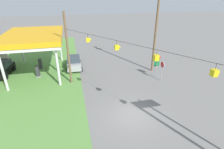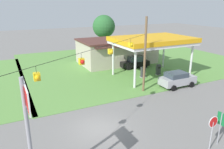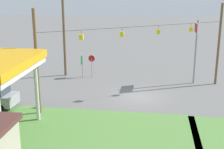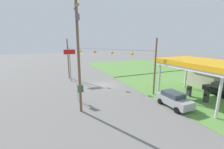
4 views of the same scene
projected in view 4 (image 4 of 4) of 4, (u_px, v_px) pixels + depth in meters
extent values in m
plane|color=slate|center=(104.00, 85.00, 27.05)|extent=(160.00, 160.00, 0.00)
cube|color=#5B8E42|center=(133.00, 66.00, 47.61)|extent=(24.00, 24.00, 0.04)
cube|color=silver|center=(201.00, 66.00, 19.30)|extent=(9.85, 6.79, 0.35)
cube|color=orange|center=(201.00, 63.00, 19.20)|extent=(10.05, 6.99, 0.55)
cylinder|color=silver|center=(159.00, 79.00, 22.59)|extent=(0.28, 0.28, 4.41)
cylinder|color=silver|center=(219.00, 98.00, 14.87)|extent=(0.28, 0.28, 4.41)
cylinder|color=silver|center=(186.00, 75.00, 24.78)|extent=(0.28, 0.28, 4.41)
cube|color=#512D28|center=(218.00, 71.00, 22.04)|extent=(10.77, 0.70, 0.20)
cube|color=gray|center=(188.00, 96.00, 21.43)|extent=(0.71, 0.56, 0.12)
cube|color=#333338|center=(189.00, 91.00, 21.26)|extent=(0.55, 0.40, 1.39)
cube|color=black|center=(188.00, 89.00, 21.12)|extent=(0.39, 0.03, 0.24)
cube|color=gray|center=(205.00, 102.00, 19.17)|extent=(0.71, 0.56, 0.12)
cube|color=#333338|center=(206.00, 97.00, 19.00)|extent=(0.55, 0.40, 1.39)
cube|color=black|center=(205.00, 95.00, 18.85)|extent=(0.39, 0.03, 0.24)
cube|color=#9E9EA3|center=(174.00, 101.00, 17.88)|extent=(4.36, 1.91, 0.89)
cube|color=#333D47|center=(173.00, 94.00, 17.96)|extent=(2.41, 1.73, 0.55)
cylinder|color=black|center=(189.00, 107.00, 17.13)|extent=(0.68, 0.23, 0.68)
cylinder|color=black|center=(177.00, 110.00, 16.41)|extent=(0.68, 0.23, 0.68)
cylinder|color=black|center=(171.00, 99.00, 19.55)|extent=(0.68, 0.23, 0.68)
cylinder|color=black|center=(160.00, 101.00, 18.83)|extent=(0.68, 0.23, 0.68)
cube|color=black|center=(220.00, 91.00, 21.76)|extent=(4.60, 2.20, 0.74)
cube|color=#333D47|center=(223.00, 86.00, 21.35)|extent=(2.58, 1.89, 0.73)
cylinder|color=black|center=(207.00, 91.00, 22.82)|extent=(0.70, 0.27, 0.68)
cylinder|color=black|center=(216.00, 89.00, 23.42)|extent=(0.70, 0.27, 0.68)
cylinder|color=#99999E|center=(78.00, 93.00, 19.58)|extent=(0.08, 0.08, 2.10)
cylinder|color=white|center=(77.00, 86.00, 19.35)|extent=(0.80, 0.03, 0.80)
cylinder|color=red|center=(77.00, 86.00, 19.35)|extent=(0.70, 0.03, 0.70)
cylinder|color=gray|center=(70.00, 65.00, 29.18)|extent=(0.18, 0.18, 6.52)
cube|color=white|center=(69.00, 52.00, 28.55)|extent=(0.06, 2.25, 1.00)
cube|color=red|center=(69.00, 52.00, 28.55)|extent=(0.07, 2.13, 0.88)
cylinder|color=gray|center=(81.00, 95.00, 18.71)|extent=(0.07, 0.07, 2.40)
cube|color=#146B33|center=(81.00, 89.00, 18.50)|extent=(0.04, 0.70, 0.90)
cylinder|color=brown|center=(79.00, 59.00, 15.64)|extent=(0.28, 0.28, 11.82)
cube|color=brown|center=(76.00, 7.00, 14.52)|extent=(2.20, 0.14, 0.14)
cylinder|color=#59595B|center=(77.00, 17.00, 14.43)|extent=(0.44, 0.44, 0.60)
cylinder|color=brown|center=(68.00, 59.00, 30.95)|extent=(0.24, 0.24, 8.19)
cylinder|color=brown|center=(155.00, 67.00, 21.35)|extent=(0.24, 0.24, 8.19)
cylinder|color=black|center=(103.00, 49.00, 25.65)|extent=(15.15, 10.02, 0.02)
cylinder|color=black|center=(80.00, 49.00, 28.57)|extent=(0.02, 0.02, 0.35)
cube|color=yellow|center=(81.00, 51.00, 28.65)|extent=(0.32, 0.32, 0.40)
sphere|color=yellow|center=(80.00, 51.00, 28.58)|extent=(0.28, 0.28, 0.28)
cylinder|color=black|center=(95.00, 50.00, 26.65)|extent=(0.02, 0.02, 0.35)
cube|color=yellow|center=(95.00, 52.00, 26.73)|extent=(0.32, 0.32, 0.40)
sphere|color=red|center=(94.00, 52.00, 26.66)|extent=(0.28, 0.28, 0.28)
cylinder|color=black|center=(112.00, 51.00, 24.73)|extent=(0.02, 0.02, 0.35)
cube|color=yellow|center=(112.00, 53.00, 24.81)|extent=(0.32, 0.32, 0.40)
sphere|color=yellow|center=(111.00, 53.00, 24.74)|extent=(0.28, 0.28, 0.28)
cylinder|color=black|center=(132.00, 51.00, 22.81)|extent=(0.02, 0.02, 0.35)
cube|color=yellow|center=(132.00, 54.00, 22.89)|extent=(0.32, 0.32, 0.40)
sphere|color=yellow|center=(131.00, 54.00, 22.82)|extent=(0.28, 0.28, 0.28)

